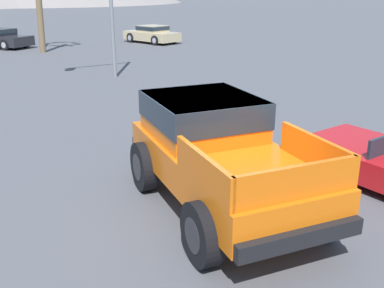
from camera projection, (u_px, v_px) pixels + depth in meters
ground_plane at (219, 197)px, 8.54m from camera, size 320.00×320.00×0.00m
orange_pickup_truck at (216, 147)px, 8.00m from camera, size 2.96×4.96×1.89m
parked_car_tan at (152, 34)px, 31.67m from camera, size 2.78×4.44×1.20m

